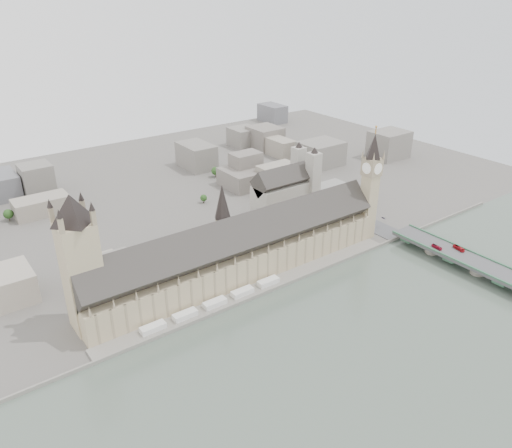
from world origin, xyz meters
TOP-DOWN VIEW (x-y plane):
  - ground at (0.00, 0.00)m, footprint 900.00×900.00m
  - river_thames at (0.00, -165.00)m, footprint 600.00×600.00m
  - embankment_wall at (0.00, -15.00)m, footprint 600.00×1.50m
  - river_terrace at (0.00, -7.50)m, footprint 270.00×15.00m
  - terrace_tents at (-40.00, -7.00)m, footprint 118.00×7.00m
  - palace_of_westminster at (0.00, 19.70)m, footprint 265.00×40.73m
  - elizabeth_tower at (138.00, 8.00)m, footprint 17.00×17.00m
  - victoria_tower at (-122.00, 26.00)m, footprint 30.00×30.00m
  - central_tower at (-10.00, 26.00)m, footprint 13.00×13.00m
  - westminster_bridge at (162.00, -87.50)m, footprint 25.00×325.00m
  - westminster_abbey at (110.92, 95.00)m, footprint 68.00×36.00m
  - city_skyline_inland at (0.00, 245.00)m, footprint 720.00×360.00m
  - park_trees at (-10.00, 60.00)m, footprint 110.00×30.00m
  - red_bus_north at (155.04, -58.37)m, footprint 3.17×10.09m
  - red_bus_south at (168.24, -71.17)m, footprint 4.97×11.81m
  - car_approach at (165.72, 10.08)m, footprint 2.08×4.47m

SIDE VIEW (x-z plane):
  - ground at x=0.00m, z-range 0.00..0.00m
  - river_thames at x=0.00m, z-range 0.00..0.00m
  - river_terrace at x=0.00m, z-range 0.00..2.00m
  - embankment_wall at x=0.00m, z-range 0.00..3.00m
  - terrace_tents at x=-40.00m, z-range 2.00..6.00m
  - westminster_bridge at x=162.00m, z-range 0.00..10.25m
  - park_trees at x=-10.00m, z-range 0.00..15.00m
  - car_approach at x=165.72m, z-range 10.25..11.51m
  - red_bus_north at x=155.04m, z-range 10.25..13.02m
  - red_bus_south at x=168.24m, z-range 10.25..13.45m
  - city_skyline_inland at x=0.00m, z-range 0.00..38.00m
  - palace_of_westminster at x=0.00m, z-range -5.02..50.43m
  - westminster_abbey at x=110.92m, z-range -6.92..57.08m
  - victoria_tower at x=-122.00m, z-range 5.20..105.20m
  - central_tower at x=-10.00m, z-range 33.92..81.92m
  - elizabeth_tower at x=138.00m, z-range 4.34..111.84m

